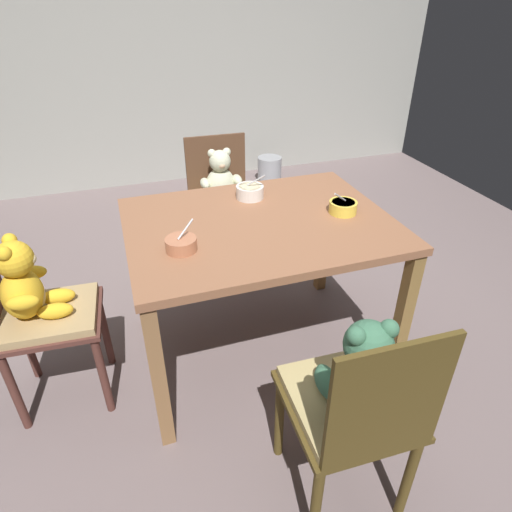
% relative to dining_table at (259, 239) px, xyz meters
% --- Properties ---
extents(ground_plane, '(5.20, 5.20, 0.04)m').
position_rel_dining_table_xyz_m(ground_plane, '(0.00, 0.00, -0.69)').
color(ground_plane, slate).
extents(wall_rear, '(5.20, 0.08, 3.00)m').
position_rel_dining_table_xyz_m(wall_rear, '(0.00, 2.56, 0.83)').
color(wall_rear, '#9B9B93').
rests_on(wall_rear, ground_plane).
extents(dining_table, '(1.17, 0.89, 0.76)m').
position_rel_dining_table_xyz_m(dining_table, '(0.00, 0.00, 0.00)').
color(dining_table, '#8D5B3E').
rests_on(dining_table, ground_plane).
extents(teddy_chair_near_left, '(0.43, 0.39, 0.89)m').
position_rel_dining_table_xyz_m(teddy_chair_near_left, '(-0.99, 0.00, -0.12)').
color(teddy_chair_near_left, '#502C25').
rests_on(teddy_chair_near_left, ground_plane).
extents(teddy_chair_near_front, '(0.42, 0.43, 0.89)m').
position_rel_dining_table_xyz_m(teddy_chair_near_front, '(0.04, -0.84, -0.11)').
color(teddy_chair_near_front, '#4C3C18').
rests_on(teddy_chair_near_front, ground_plane).
extents(teddy_chair_far_center, '(0.43, 0.42, 0.86)m').
position_rel_dining_table_xyz_m(teddy_chair_far_center, '(0.04, 0.84, -0.13)').
color(teddy_chair_far_center, brown).
rests_on(teddy_chair_far_center, ground_plane).
extents(porridge_bowl_yellow_near_right, '(0.13, 0.13, 0.12)m').
position_rel_dining_table_xyz_m(porridge_bowl_yellow_near_right, '(0.39, -0.04, 0.12)').
color(porridge_bowl_yellow_near_right, yellow).
rests_on(porridge_bowl_yellow_near_right, dining_table).
extents(porridge_bowl_white_far_center, '(0.14, 0.14, 0.13)m').
position_rel_dining_table_xyz_m(porridge_bowl_white_far_center, '(0.04, 0.25, 0.13)').
color(porridge_bowl_white_far_center, silver).
rests_on(porridge_bowl_white_far_center, dining_table).
extents(porridge_bowl_terracotta_near_left, '(0.13, 0.13, 0.11)m').
position_rel_dining_table_xyz_m(porridge_bowl_terracotta_near_left, '(-0.37, -0.14, 0.12)').
color(porridge_bowl_terracotta_near_left, '#B56E4D').
rests_on(porridge_bowl_terracotta_near_left, dining_table).
extents(metal_pail, '(0.23, 0.23, 0.25)m').
position_rel_dining_table_xyz_m(metal_pail, '(0.84, 2.15, -0.54)').
color(metal_pail, '#93969B').
rests_on(metal_pail, ground_plane).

